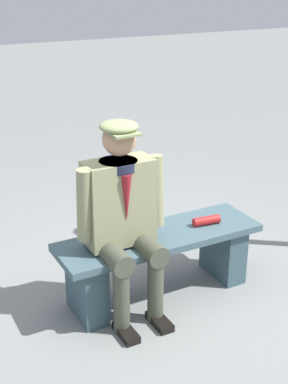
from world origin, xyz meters
The scene contains 4 objects.
ground_plane centered at (0.00, 0.00, 0.00)m, with size 30.00×30.00×0.00m, color gray.
bench centered at (0.00, 0.00, 0.31)m, with size 1.51×0.46×0.49m.
seated_man centered at (0.32, 0.06, 0.77)m, with size 0.63×0.59×1.37m.
rolled_magazine centered at (-0.38, 0.03, 0.53)m, with size 0.06×0.06×0.21m, color #B21E1E.
Camera 1 is at (1.73, 2.99, 2.24)m, focal length 50.53 mm.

